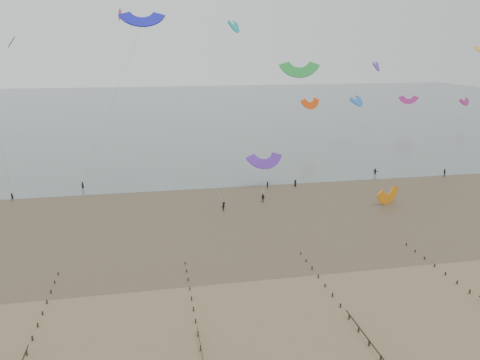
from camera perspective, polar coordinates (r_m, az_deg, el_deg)
name	(u,v)px	position (r m, az deg, el deg)	size (l,w,h in m)	color
ground	(300,295)	(63.22, 7.33, -13.78)	(500.00, 500.00, 0.00)	brown
sea_and_shore	(226,210)	(92.89, -1.66, -3.74)	(500.00, 665.00, 0.03)	#475654
kitesurfer_lead	(12,197)	(109.80, -26.03, -1.83)	(0.60, 0.39, 1.65)	black
kitesurfers	(306,185)	(107.63, 8.06, -0.64)	(88.48, 21.40, 1.88)	black
grounded_kite	(388,203)	(101.85, 17.57, -2.72)	(6.63, 3.47, 5.05)	orange
kites_airborne	(166,80)	(143.86, -9.05, 11.91)	(235.48, 124.14, 43.26)	#04A6A1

